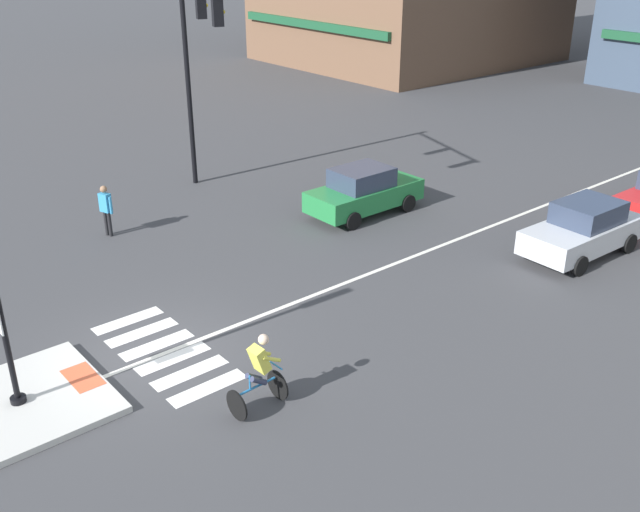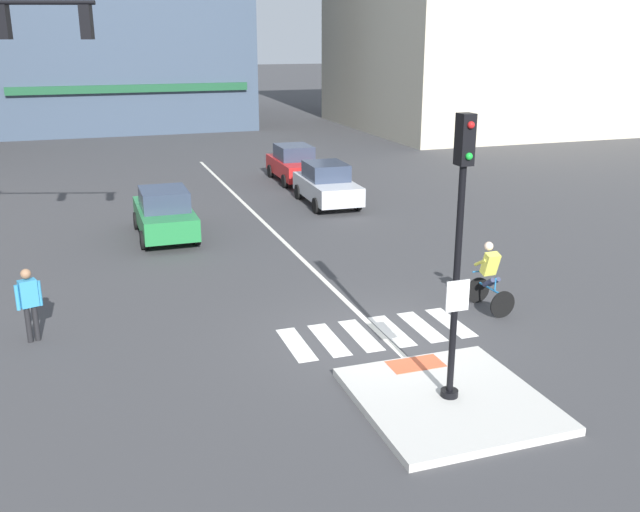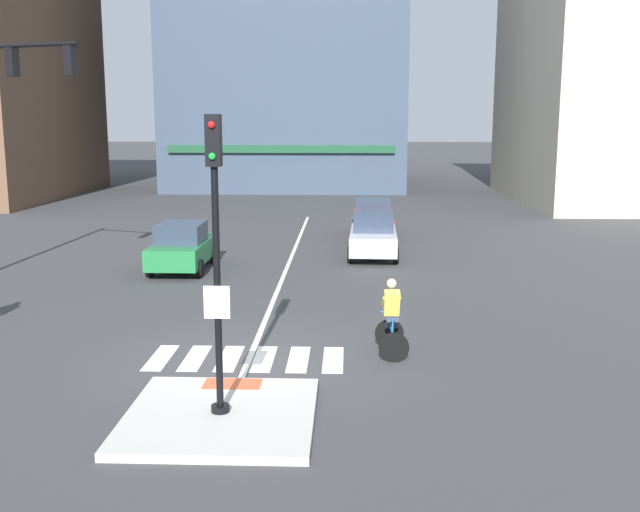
{
  "view_description": "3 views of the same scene",
  "coord_description": "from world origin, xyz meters",
  "px_view_note": "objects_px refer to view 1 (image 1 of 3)",
  "views": [
    {
      "loc": [
        13.36,
        -6.13,
        9.1
      ],
      "look_at": [
        -0.39,
        5.36,
        0.82
      ],
      "focal_mm": 40.68,
      "sensor_mm": 36.0,
      "label": 1
    },
    {
      "loc": [
        -5.92,
        -13.09,
        6.42
      ],
      "look_at": [
        -0.55,
        2.64,
        1.19
      ],
      "focal_mm": 39.48,
      "sensor_mm": 36.0,
      "label": 2
    },
    {
      "loc": [
        2.19,
        -15.2,
        5.16
      ],
      "look_at": [
        1.44,
        4.66,
        1.48
      ],
      "focal_mm": 41.96,
      "sensor_mm": 36.0,
      "label": 3
    }
  ],
  "objects_px": {
    "traffic_light_mast": "(195,52)",
    "pedestrian_at_curb_left": "(106,207)",
    "car_silver_eastbound_far": "(584,229)",
    "cyclist": "(259,372)",
    "car_green_westbound_far": "(364,191)"
  },
  "relations": [
    {
      "from": "traffic_light_mast",
      "to": "pedestrian_at_curb_left",
      "type": "relative_size",
      "value": 4.44
    },
    {
      "from": "car_silver_eastbound_far",
      "to": "pedestrian_at_curb_left",
      "type": "xyz_separation_m",
      "value": [
        -10.43,
        -10.27,
        0.17
      ]
    },
    {
      "from": "traffic_light_mast",
      "to": "pedestrian_at_curb_left",
      "type": "xyz_separation_m",
      "value": [
        1.32,
        -4.37,
        -4.11
      ]
    },
    {
      "from": "pedestrian_at_curb_left",
      "to": "traffic_light_mast",
      "type": "bearing_deg",
      "value": 106.77
    },
    {
      "from": "car_silver_eastbound_far",
      "to": "pedestrian_at_curb_left",
      "type": "bearing_deg",
      "value": -135.43
    },
    {
      "from": "cyclist",
      "to": "pedestrian_at_curb_left",
      "type": "bearing_deg",
      "value": 171.52
    },
    {
      "from": "car_green_westbound_far",
      "to": "car_silver_eastbound_far",
      "type": "relative_size",
      "value": 0.99
    },
    {
      "from": "pedestrian_at_curb_left",
      "to": "car_silver_eastbound_far",
      "type": "bearing_deg",
      "value": 44.57
    },
    {
      "from": "traffic_light_mast",
      "to": "car_green_westbound_far",
      "type": "bearing_deg",
      "value": 31.86
    },
    {
      "from": "car_silver_eastbound_far",
      "to": "pedestrian_at_curb_left",
      "type": "height_order",
      "value": "pedestrian_at_curb_left"
    },
    {
      "from": "car_green_westbound_far",
      "to": "pedestrian_at_curb_left",
      "type": "relative_size",
      "value": 2.46
    },
    {
      "from": "traffic_light_mast",
      "to": "cyclist",
      "type": "distance_m",
      "value": 13.83
    },
    {
      "from": "traffic_light_mast",
      "to": "pedestrian_at_curb_left",
      "type": "height_order",
      "value": "traffic_light_mast"
    },
    {
      "from": "car_green_westbound_far",
      "to": "cyclist",
      "type": "distance_m",
      "value": 11.27
    },
    {
      "from": "car_green_westbound_far",
      "to": "cyclist",
      "type": "height_order",
      "value": "cyclist"
    }
  ]
}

